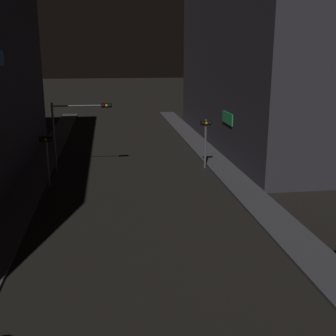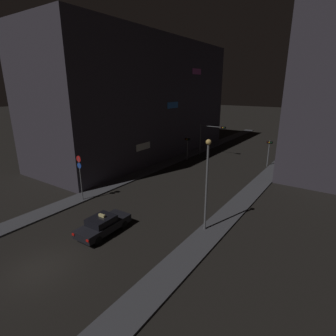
% 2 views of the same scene
% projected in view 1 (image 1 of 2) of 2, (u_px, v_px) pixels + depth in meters
% --- Properties ---
extents(sidewalk_left, '(2.08, 63.72, 0.15)m').
position_uv_depth(sidewalk_left, '(35.00, 177.00, 29.93)').
color(sidewalk_left, '#424247').
rests_on(sidewalk_left, ground_plane).
extents(sidewalk_right, '(2.08, 63.72, 0.15)m').
position_uv_depth(sidewalk_right, '(225.00, 170.00, 31.81)').
color(sidewalk_right, '#424247').
rests_on(sidewalk_right, ground_plane).
extents(building_facade_right, '(10.12, 29.23, 19.25)m').
position_uv_depth(building_facade_right, '(266.00, 40.00, 38.82)').
color(building_facade_right, '#3D3842').
rests_on(building_facade_right, ground_plane).
extents(traffic_light_overhead, '(4.38, 0.42, 5.07)m').
position_uv_depth(traffic_light_overhead, '(77.00, 121.00, 31.12)').
color(traffic_light_overhead, slate).
rests_on(traffic_light_overhead, ground_plane).
extents(traffic_light_left_kerb, '(0.80, 0.42, 3.48)m').
position_uv_depth(traffic_light_left_kerb, '(47.00, 150.00, 27.22)').
color(traffic_light_left_kerb, slate).
rests_on(traffic_light_left_kerb, ground_plane).
extents(traffic_light_right_kerb, '(0.80, 0.42, 3.73)m').
position_uv_depth(traffic_light_right_kerb, '(206.00, 134.00, 31.93)').
color(traffic_light_right_kerb, slate).
rests_on(traffic_light_right_kerb, ground_plane).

